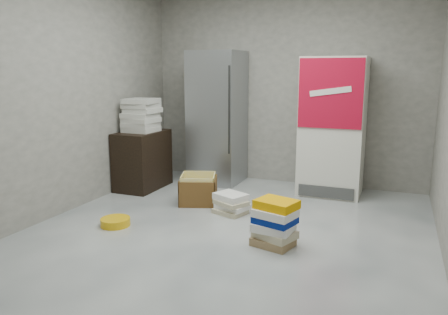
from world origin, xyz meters
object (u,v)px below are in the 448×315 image
at_px(phonebook_stack_main, 275,223).
at_px(cardboard_box, 198,191).
at_px(wood_shelf, 143,160).
at_px(steel_fridge, 217,118).
at_px(coke_cooler, 333,126).

xyz_separation_m(phonebook_stack_main, cardboard_box, (-1.25, 0.97, -0.07)).
xyz_separation_m(wood_shelf, phonebook_stack_main, (2.27, -1.32, -0.18)).
bearing_deg(wood_shelf, cardboard_box, -19.15).
distance_m(steel_fridge, wood_shelf, 1.23).
relative_size(coke_cooler, wood_shelf, 2.25).
bearing_deg(wood_shelf, steel_fridge, 41.31).
height_order(wood_shelf, phonebook_stack_main, wood_shelf).
xyz_separation_m(steel_fridge, wood_shelf, (-0.83, -0.73, -0.55)).
xyz_separation_m(coke_cooler, phonebook_stack_main, (-0.21, -2.05, -0.68)).
height_order(steel_fridge, cardboard_box, steel_fridge).
height_order(coke_cooler, cardboard_box, coke_cooler).
bearing_deg(coke_cooler, cardboard_box, -143.43).
relative_size(steel_fridge, cardboard_box, 3.32).
distance_m(steel_fridge, phonebook_stack_main, 2.61).
bearing_deg(phonebook_stack_main, cardboard_box, 157.82).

